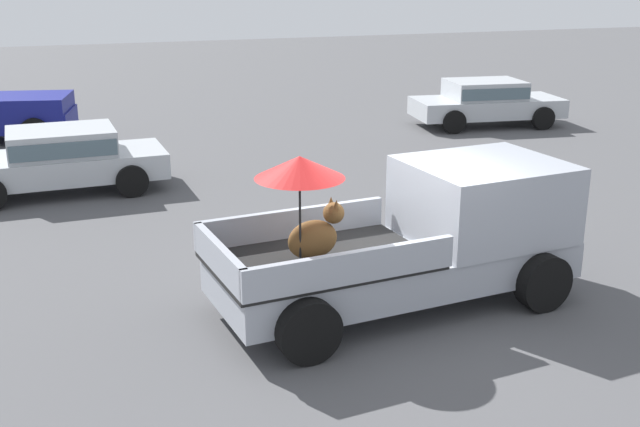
% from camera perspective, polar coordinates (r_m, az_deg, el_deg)
% --- Properties ---
extents(ground_plane, '(80.00, 80.00, 0.00)m').
position_cam_1_polar(ground_plane, '(10.93, 5.49, -6.67)').
color(ground_plane, '#4C4C4F').
extents(pickup_truck_main, '(5.20, 2.61, 2.29)m').
position_cam_1_polar(pickup_truck_main, '(10.78, 7.63, -1.58)').
color(pickup_truck_main, black).
rests_on(pickup_truck_main, ground).
extents(parked_sedan_near, '(4.34, 2.06, 1.33)m').
position_cam_1_polar(parked_sedan_near, '(16.86, -18.60, 3.95)').
color(parked_sedan_near, black).
rests_on(parked_sedan_near, ground).
extents(parked_sedan_far, '(4.50, 2.42, 1.33)m').
position_cam_1_polar(parked_sedan_far, '(23.35, 12.11, 8.13)').
color(parked_sedan_far, black).
rests_on(parked_sedan_far, ground).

